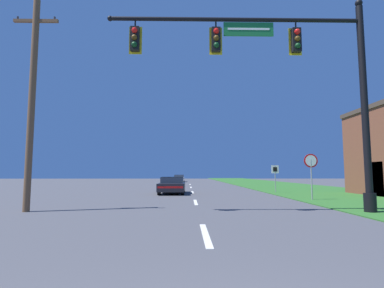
% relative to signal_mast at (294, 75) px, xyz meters
% --- Properties ---
extents(grass_verge_right, '(10.00, 110.00, 0.04)m').
position_rel_signal_mast_xyz_m(grass_verge_right, '(6.80, 20.19, -5.25)').
color(grass_verge_right, '#2D6626').
rests_on(grass_verge_right, ground).
extents(road_center_line, '(0.16, 34.80, 0.01)m').
position_rel_signal_mast_xyz_m(road_center_line, '(-3.70, 12.19, -5.26)').
color(road_center_line, silver).
rests_on(road_center_line, ground).
extents(signal_mast, '(10.19, 0.47, 8.34)m').
position_rel_signal_mast_xyz_m(signal_mast, '(0.00, 0.00, 0.00)').
color(signal_mast, black).
rests_on(signal_mast, grass_verge_right).
extents(car_ahead, '(1.86, 4.56, 1.19)m').
position_rel_signal_mast_xyz_m(car_ahead, '(-5.21, 10.87, -4.66)').
color(car_ahead, black).
rests_on(car_ahead, ground).
extents(far_car, '(1.82, 4.26, 1.19)m').
position_rel_signal_mast_xyz_m(far_car, '(-5.46, 40.75, -4.66)').
color(far_car, black).
rests_on(far_car, ground).
extents(stop_sign, '(0.76, 0.07, 2.50)m').
position_rel_signal_mast_xyz_m(stop_sign, '(2.71, 5.21, -3.40)').
color(stop_sign, gray).
rests_on(stop_sign, grass_verge_right).
extents(route_sign_post, '(0.55, 0.06, 2.03)m').
position_rel_signal_mast_xyz_m(route_sign_post, '(2.55, 11.44, -3.74)').
color(route_sign_post, gray).
rests_on(route_sign_post, grass_verge_right).
extents(utility_pole_near, '(1.80, 0.26, 8.60)m').
position_rel_signal_mast_xyz_m(utility_pole_near, '(-10.35, 0.62, -0.81)').
color(utility_pole_near, brown).
rests_on(utility_pole_near, ground).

